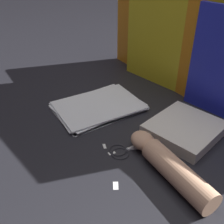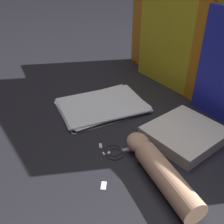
{
  "view_description": "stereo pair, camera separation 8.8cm",
  "coord_description": "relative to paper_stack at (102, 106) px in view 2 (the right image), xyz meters",
  "views": [
    {
      "loc": [
        0.62,
        -0.45,
        0.53
      ],
      "look_at": [
        0.01,
        -0.04,
        0.06
      ],
      "focal_mm": 42.0,
      "sensor_mm": 36.0,
      "label": 1
    },
    {
      "loc": [
        0.67,
        -0.38,
        0.53
      ],
      "look_at": [
        0.01,
        -0.04,
        0.06
      ],
      "focal_mm": 42.0,
      "sensor_mm": 36.0,
      "label": 2
    }
  ],
  "objects": [
    {
      "name": "ground_plane",
      "position": [
        0.12,
        0.01,
        -0.01
      ],
      "size": [
        6.0,
        6.0,
        0.0
      ],
      "primitive_type": "plane",
      "color": "black"
    },
    {
      "name": "backdrop_panel_center",
      "position": [
        0.13,
        0.36,
        0.27
      ],
      "size": [
        0.71,
        0.11,
        0.57
      ],
      "color": "yellow",
      "rests_on": "ground_plane"
    },
    {
      "name": "backdrop_panel_left",
      "position": [
        -0.12,
        0.36,
        0.21
      ],
      "size": [
        0.53,
        0.04,
        0.44
      ],
      "color": "orange",
      "rests_on": "ground_plane"
    },
    {
      "name": "book_closed",
      "position": [
        0.3,
        0.15,
        0.01
      ],
      "size": [
        0.24,
        0.26,
        0.04
      ],
      "color": "silver",
      "rests_on": "ground_plane"
    },
    {
      "name": "scissors",
      "position": [
        0.26,
        -0.06,
        -0.0
      ],
      "size": [
        0.11,
        0.19,
        0.01
      ],
      "color": "silver",
      "rests_on": "ground_plane"
    },
    {
      "name": "hand_forearm",
      "position": [
        0.4,
        -0.02,
        0.02
      ],
      "size": [
        0.32,
        0.09,
        0.06
      ],
      "color": "tan",
      "rests_on": "ground_plane"
    },
    {
      "name": "paper_scrap_mid",
      "position": [
        0.2,
        -0.1,
        -0.01
      ],
      "size": [
        0.02,
        0.02,
        0.0
      ],
      "color": "white",
      "rests_on": "ground_plane"
    },
    {
      "name": "paper_scrap_near",
      "position": [
        0.35,
        -0.17,
        -0.01
      ],
      "size": [
        0.03,
        0.03,
        0.0
      ],
      "color": "white",
      "rests_on": "ground_plane"
    },
    {
      "name": "paper_scrap_far",
      "position": [
        0.24,
        -0.1,
        -0.01
      ],
      "size": [
        0.02,
        0.02,
        0.0
      ],
      "color": "white",
      "rests_on": "ground_plane"
    },
    {
      "name": "paper_stack",
      "position": [
        0.0,
        0.0,
        0.0
      ],
      "size": [
        0.26,
        0.34,
        0.02
      ],
      "color": "white",
      "rests_on": "ground_plane"
    }
  ]
}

